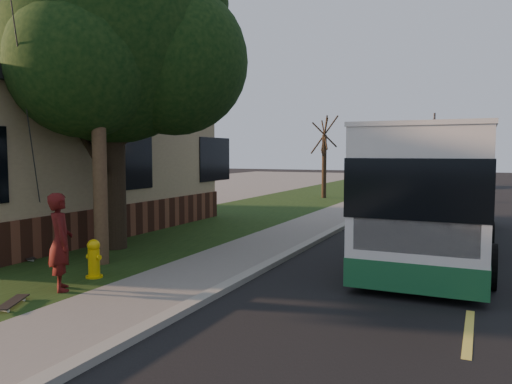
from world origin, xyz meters
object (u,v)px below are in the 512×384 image
skateboard_main (13,302)px  leafy_tree (116,41)px  bare_tree_far (378,158)px  transit_bus (441,186)px  skateboard_spare (27,257)px  fire_hydrant (94,259)px  bare_tree_near (324,158)px  skateboarder (60,242)px  traffic_signal (434,143)px  dumpster (149,198)px  utility_pole (96,48)px  distant_car (443,177)px

skateboard_main → leafy_tree: bearing=110.2°
bare_tree_far → transit_bus: bearing=-75.4°
bare_tree_far → skateboard_spare: (-2.13, -29.37, -1.88)m
fire_hydrant → bare_tree_near: bare_tree_near is taller
transit_bus → skateboarder: bearing=-127.3°
leafy_tree → traffic_signal: 31.76m
bare_tree_far → traffic_signal: bearing=48.8°
bare_tree_near → traffic_signal: traffic_signal is taller
dumpster → bare_tree_near: bearing=63.9°
utility_pole → leafy_tree: (-0.87, 1.66, 0.54)m
skateboard_spare → bare_tree_far: bearing=85.9°
skateboarder → skateboard_spare: (-2.63, 1.54, -0.79)m
bare_tree_near → distant_car: 13.53m
leafy_tree → bare_tree_near: bearing=87.5°
fire_hydrant → skateboarder: bearing=-83.7°
dumpster → traffic_signal: bearing=71.4°
traffic_signal → dumpster: size_ratio=3.66×
skateboarder → fire_hydrant: bearing=-44.7°
leafy_tree → skateboarder: size_ratio=4.60×
utility_pole → skateboarder: size_ratio=5.35×
leafy_tree → skateboard_main: (1.67, -4.55, -5.04)m
traffic_signal → dumpster: 26.60m
leafy_tree → skateboard_main: size_ratio=9.62×
utility_pole → transit_bus: size_ratio=0.83×
fire_hydrant → transit_bus: size_ratio=0.07×
skateboard_main → transit_bus: bearing=56.2°
utility_pole → leafy_tree: 1.94m
bare_tree_far → dumpster: 21.71m
bare_tree_near → skateboard_main: (1.00, -19.90, -2.02)m
bare_tree_near → skateboarder: bearing=-87.0°
leafy_tree → skateboard_main: 6.99m
transit_bus → skateboard_main: 10.21m
utility_pole → transit_bus: bearing=40.5°
bare_tree_far → traffic_signal: 5.44m
distant_car → skateboard_main: bearing=-94.4°
fire_hydrant → skateboard_main: size_ratio=0.91×
bare_tree_far → dumpster: size_ratio=2.68×
utility_pole → distant_car: (4.81, 29.50, -3.96)m
bare_tree_near → distant_car: (5.00, 12.49, -1.48)m
distant_car → skateboarder: bearing=-94.6°
dumpster → distant_car: bearing=66.4°
traffic_signal → distant_car: (1.00, -3.51, -2.50)m
fire_hydrant → skateboarder: skateboarder is taller
skateboarder → skateboard_main: skateboarder is taller
fire_hydrant → dumpster: dumpster is taller
traffic_signal → skateboarder: 35.11m
utility_pole → distant_car: utility_pole is taller
bare_tree_far → traffic_signal: size_ratio=0.73×
skateboarder → bare_tree_near: bearing=-47.9°
transit_bus → skateboard_main: size_ratio=13.52×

